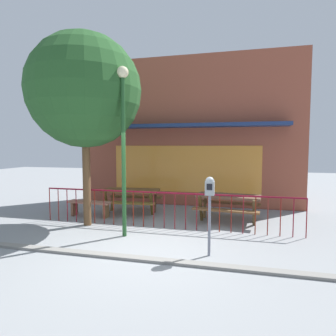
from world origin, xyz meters
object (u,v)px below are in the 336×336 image
at_px(picnic_table_left, 131,194).
at_px(street_tree, 85,91).
at_px(parking_meter_near, 210,195).
at_px(street_lamp, 123,127).
at_px(patio_bench, 90,205).
at_px(picnic_table_right, 228,201).

height_order(picnic_table_left, street_tree, street_tree).
xyz_separation_m(parking_meter_near, street_lamp, (-2.12, 0.77, 1.40)).
bearing_deg(street_tree, street_lamp, -26.03).
bearing_deg(street_tree, picnic_table_left, 67.70).
relative_size(picnic_table_left, street_lamp, 0.47).
relative_size(patio_bench, street_lamp, 0.35).
distance_m(patio_bench, parking_meter_near, 4.62).
height_order(patio_bench, street_tree, street_tree).
distance_m(picnic_table_left, street_lamp, 3.14).
bearing_deg(picnic_table_right, street_tree, -161.02).
distance_m(picnic_table_left, patio_bench, 1.34).
bearing_deg(street_tree, parking_meter_near, -22.36).
xyz_separation_m(patio_bench, street_lamp, (1.79, -1.55, 2.28)).
bearing_deg(picnic_table_right, picnic_table_left, 173.96).
xyz_separation_m(picnic_table_left, parking_meter_near, (2.83, -3.06, 0.61)).
xyz_separation_m(picnic_table_left, patio_bench, (-1.08, -0.75, -0.26)).
bearing_deg(street_lamp, parking_meter_near, -19.86).
distance_m(picnic_table_right, street_tree, 5.01).
bearing_deg(street_lamp, picnic_table_left, 107.13).
bearing_deg(street_tree, patio_bench, 115.31).
bearing_deg(patio_bench, parking_meter_near, -30.60).
distance_m(picnic_table_left, parking_meter_near, 4.21).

